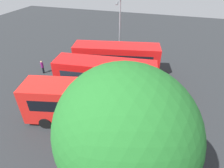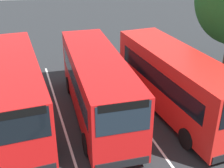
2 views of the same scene
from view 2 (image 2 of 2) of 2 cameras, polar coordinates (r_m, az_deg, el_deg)
name	(u,v)px [view 2 (image 2 of 2)]	position (r m, az deg, el deg)	size (l,w,h in m)	color
ground_plane	(98,116)	(16.61, -2.68, -6.10)	(70.62, 70.62, 0.00)	#232628
bus_far_left	(15,90)	(15.97, -17.92, -1.05)	(9.97, 4.27, 3.46)	red
bus_center_left	(97,84)	(15.79, -2.81, -0.04)	(9.89, 3.47, 3.46)	red
bus_center_right	(176,81)	(16.49, 12.02, 0.59)	(9.97, 4.53, 3.46)	red
lane_stripe_outer_left	(61,119)	(16.57, -9.60, -6.55)	(14.57, 0.12, 0.01)	silver
lane_stripe_inner_left	(133,113)	(16.88, 4.10, -5.54)	(14.57, 0.12, 0.01)	silver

